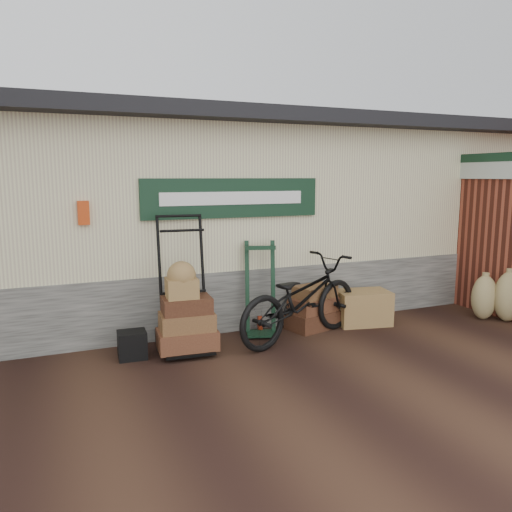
{
  "coord_description": "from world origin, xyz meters",
  "views": [
    {
      "loc": [
        -2.73,
        -5.64,
        2.25
      ],
      "look_at": [
        0.02,
        0.9,
        1.12
      ],
      "focal_mm": 35.0,
      "sensor_mm": 36.0,
      "label": 1
    }
  ],
  "objects_px": {
    "green_barrow": "(260,288)",
    "suitcase_stack": "(313,307)",
    "black_trunk": "(132,345)",
    "porter_trolley": "(183,283)",
    "wicker_hamper": "(363,307)",
    "bicycle": "(301,294)"
  },
  "relations": [
    {
      "from": "suitcase_stack",
      "to": "black_trunk",
      "type": "relative_size",
      "value": 2.16
    },
    {
      "from": "suitcase_stack",
      "to": "bicycle",
      "type": "bearing_deg",
      "value": -137.09
    },
    {
      "from": "suitcase_stack",
      "to": "bicycle",
      "type": "relative_size",
      "value": 0.34
    },
    {
      "from": "green_barrow",
      "to": "suitcase_stack",
      "type": "height_order",
      "value": "green_barrow"
    },
    {
      "from": "porter_trolley",
      "to": "wicker_hamper",
      "type": "distance_m",
      "value": 2.9
    },
    {
      "from": "suitcase_stack",
      "to": "wicker_hamper",
      "type": "xyz_separation_m",
      "value": [
        0.81,
        -0.1,
        -0.07
      ]
    },
    {
      "from": "porter_trolley",
      "to": "bicycle",
      "type": "relative_size",
      "value": 0.81
    },
    {
      "from": "porter_trolley",
      "to": "wicker_hamper",
      "type": "xyz_separation_m",
      "value": [
        2.82,
        0.07,
        -0.64
      ]
    },
    {
      "from": "porter_trolley",
      "to": "black_trunk",
      "type": "bearing_deg",
      "value": -170.76
    },
    {
      "from": "black_trunk",
      "to": "bicycle",
      "type": "distance_m",
      "value": 2.34
    },
    {
      "from": "porter_trolley",
      "to": "suitcase_stack",
      "type": "bearing_deg",
      "value": 9.07
    },
    {
      "from": "wicker_hamper",
      "to": "bicycle",
      "type": "bearing_deg",
      "value": -167.06
    },
    {
      "from": "green_barrow",
      "to": "suitcase_stack",
      "type": "xyz_separation_m",
      "value": [
        0.83,
        -0.06,
        -0.34
      ]
    },
    {
      "from": "green_barrow",
      "to": "wicker_hamper",
      "type": "height_order",
      "value": "green_barrow"
    },
    {
      "from": "black_trunk",
      "to": "bicycle",
      "type": "height_order",
      "value": "bicycle"
    },
    {
      "from": "green_barrow",
      "to": "suitcase_stack",
      "type": "bearing_deg",
      "value": 13.4
    },
    {
      "from": "porter_trolley",
      "to": "green_barrow",
      "type": "bearing_deg",
      "value": 15.02
    },
    {
      "from": "suitcase_stack",
      "to": "wicker_hamper",
      "type": "distance_m",
      "value": 0.82
    },
    {
      "from": "black_trunk",
      "to": "green_barrow",
      "type": "bearing_deg",
      "value": 8.53
    },
    {
      "from": "wicker_hamper",
      "to": "black_trunk",
      "type": "distance_m",
      "value": 3.51
    },
    {
      "from": "bicycle",
      "to": "suitcase_stack",
      "type": "bearing_deg",
      "value": -65.58
    },
    {
      "from": "porter_trolley",
      "to": "suitcase_stack",
      "type": "distance_m",
      "value": 2.1
    }
  ]
}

